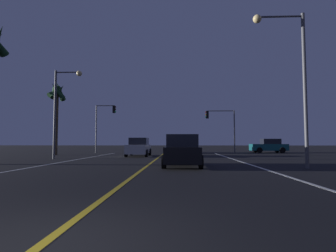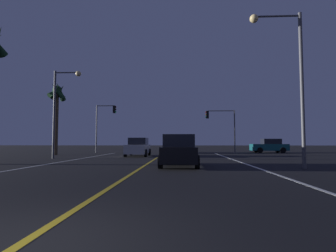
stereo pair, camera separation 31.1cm
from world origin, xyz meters
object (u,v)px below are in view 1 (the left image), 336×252
object	(u,v)px
street_lamp_left_mid	(62,101)
car_ahead_far	(178,146)
car_oncoming	(139,147)
traffic_light_near_right	(220,121)
traffic_light_near_left	(105,118)
car_lead_same_lane	(182,151)
car_crossing_side	(269,146)
palm_tree_left_mid	(57,97)
street_lamp_right_near	(292,68)

from	to	relation	value
street_lamp_left_mid	car_ahead_far	bearing A→B (deg)	50.68
car_oncoming	traffic_light_near_right	bearing A→B (deg)	129.98
car_oncoming	car_ahead_far	size ratio (longest dim) A/B	1.00
traffic_light_near_right	street_lamp_left_mid	xyz separation A→B (m)	(-14.17, -11.21, 0.74)
car_oncoming	traffic_light_near_right	size ratio (longest dim) A/B	0.85
traffic_light_near_left	car_lead_same_lane	bearing A→B (deg)	-62.37
car_crossing_side	traffic_light_near_right	world-z (taller)	traffic_light_near_right
traffic_light_near_left	street_lamp_left_mid	size ratio (longest dim) A/B	0.82
car_crossing_side	palm_tree_left_mid	distance (m)	24.97
street_lamp_right_near	car_oncoming	bearing A→B (deg)	-49.38
traffic_light_near_right	traffic_light_near_left	size ratio (longest dim) A/B	0.88
car_lead_same_lane	palm_tree_left_mid	world-z (taller)	palm_tree_left_mid
street_lamp_right_near	car_lead_same_lane	bearing A→B (deg)	-8.67
car_oncoming	traffic_light_near_left	size ratio (longest dim) A/B	0.74
car_oncoming	street_lamp_left_mid	size ratio (longest dim) A/B	0.61
street_lamp_left_mid	traffic_light_near_left	bearing A→B (deg)	88.22
car_lead_same_lane	palm_tree_left_mid	size ratio (longest dim) A/B	0.58
car_oncoming	street_lamp_right_near	size ratio (longest dim) A/B	0.54
traffic_light_near_right	street_lamp_right_near	distance (m)	18.34
traffic_light_near_right	traffic_light_near_left	distance (m)	13.83
car_lead_same_lane	street_lamp_left_mid	size ratio (longest dim) A/B	0.61
street_lamp_left_mid	street_lamp_right_near	bearing A→B (deg)	-25.14
car_crossing_side	car_ahead_far	world-z (taller)	same
traffic_light_near_left	car_oncoming	bearing A→B (deg)	-54.14
car_ahead_far	traffic_light_near_left	distance (m)	9.51
car_crossing_side	street_lamp_right_near	size ratio (longest dim) A/B	0.54
car_lead_same_lane	street_lamp_left_mid	xyz separation A→B (m)	(-9.47, 6.21, 3.72)
car_ahead_far	street_lamp_right_near	size ratio (longest dim) A/B	0.54
car_lead_same_lane	street_lamp_left_mid	bearing A→B (deg)	56.73
traffic_light_near_left	street_lamp_right_near	size ratio (longest dim) A/B	0.73
traffic_light_near_right	palm_tree_left_mid	world-z (taller)	palm_tree_left_mid
traffic_light_near_right	car_crossing_side	bearing A→B (deg)	-166.69
car_crossing_side	traffic_light_near_left	world-z (taller)	traffic_light_near_left
car_crossing_side	car_lead_same_lane	bearing A→B (deg)	60.04
street_lamp_right_near	street_lamp_left_mid	bearing A→B (deg)	-25.14
car_crossing_side	street_lamp_left_mid	world-z (taller)	street_lamp_left_mid
traffic_light_near_left	street_lamp_left_mid	world-z (taller)	street_lamp_left_mid
car_lead_same_lane	traffic_light_near_left	world-z (taller)	traffic_light_near_left
car_crossing_side	street_lamp_left_mid	xyz separation A→B (m)	(-20.36, -12.67, 3.72)
car_oncoming	street_lamp_left_mid	distance (m)	7.80
car_crossing_side	traffic_light_near_left	distance (m)	20.35
car_lead_same_lane	car_oncoming	size ratio (longest dim) A/B	1.00
traffic_light_near_right	palm_tree_left_mid	size ratio (longest dim) A/B	0.68
street_lamp_left_mid	palm_tree_left_mid	size ratio (longest dim) A/B	0.95
car_ahead_far	palm_tree_left_mid	world-z (taller)	palm_tree_left_mid
traffic_light_near_right	street_lamp_left_mid	distance (m)	18.09
car_crossing_side	traffic_light_near_right	xyz separation A→B (m)	(-6.18, -1.46, 2.98)
palm_tree_left_mid	car_lead_same_lane	bearing A→B (deg)	-43.44
traffic_light_near_right	street_lamp_right_near	bearing A→B (deg)	92.75
palm_tree_left_mid	car_oncoming	bearing A→B (deg)	-10.96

